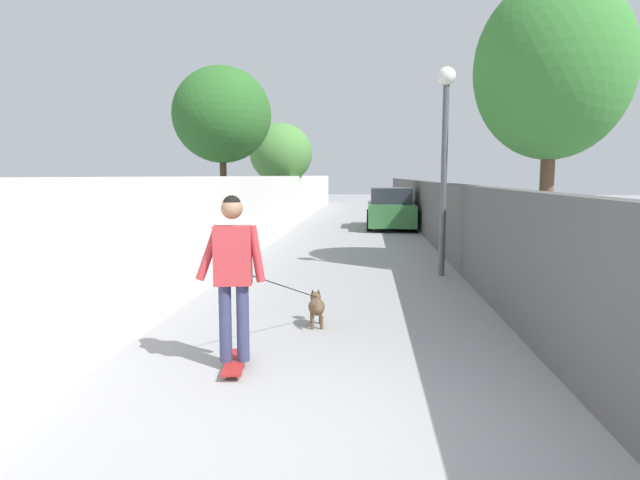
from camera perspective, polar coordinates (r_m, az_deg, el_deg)
name	(u,v)px	position (r m, az deg, el deg)	size (l,w,h in m)	color
ground_plane	(352,236)	(17.83, 3.48, 0.41)	(80.00, 80.00, 0.00)	gray
wall_left	(266,210)	(16.02, -5.74, 3.23)	(48.00, 0.30, 1.99)	silver
fence_right	(438,214)	(15.88, 12.44, 2.75)	(48.00, 0.30, 1.81)	#4C4C4C
tree_right_near	(552,70)	(11.96, 23.50, 16.27)	(3.03, 3.03, 5.86)	brown
tree_left_mid	(222,115)	(17.41, -10.39, 12.93)	(3.06, 3.06, 5.37)	#473523
tree_left_far	(281,154)	(23.01, -4.17, 9.15)	(2.65, 2.65, 4.19)	brown
lamp_post	(445,133)	(10.95, 13.16, 10.98)	(0.36, 0.36, 4.09)	#4C4C51
skateboard	(235,362)	(5.80, -9.04, -12.72)	(0.82, 0.31, 0.08)	maroon
person_skateboarder	(233,265)	(5.54, -9.24, -2.68)	(0.27, 0.72, 1.72)	#333859
dog	(316,306)	(7.20, -0.42, -7.01)	(1.98, 0.85, 1.06)	brown
car_near	(390,209)	(20.68, 7.50, 3.24)	(3.98, 1.80, 1.54)	#336B38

